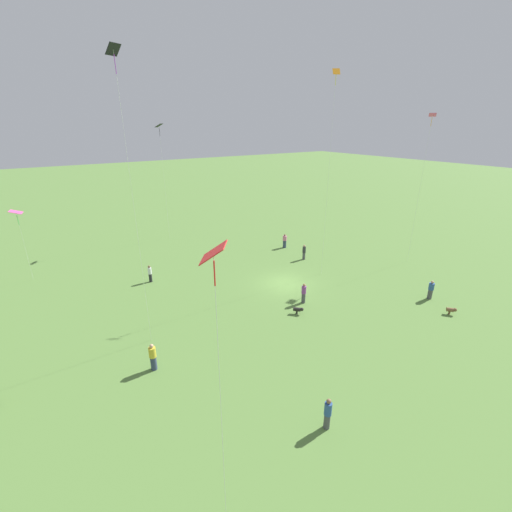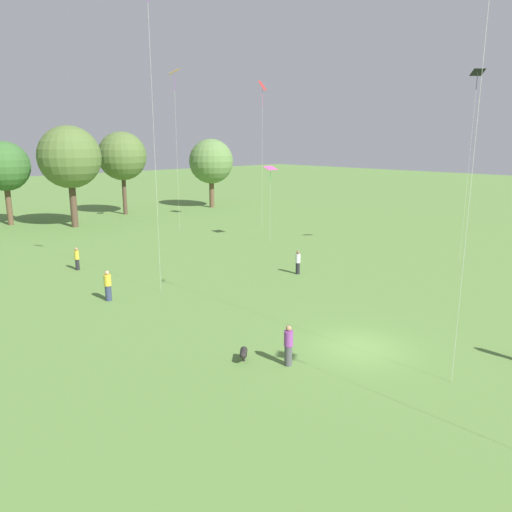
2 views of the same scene
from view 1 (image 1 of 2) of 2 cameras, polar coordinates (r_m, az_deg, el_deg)
ground_plane at (r=32.48m, az=4.92°, el=-4.64°), size 240.00×240.00×0.00m
person_1 at (r=22.52m, az=-16.81°, el=-15.82°), size 0.59×0.59×1.81m
person_2 at (r=28.99m, az=7.95°, el=-6.17°), size 0.54×0.54×1.77m
person_3 at (r=33.95m, az=-17.25°, el=-2.82°), size 0.49×0.49×1.68m
person_4 at (r=18.71m, az=11.85°, el=-24.32°), size 0.52×0.52×1.80m
person_5 at (r=32.98m, az=27.11°, el=-5.05°), size 0.51×0.51×1.70m
person_6 at (r=38.14m, az=8.01°, el=0.65°), size 0.51×0.51×1.72m
person_7 at (r=41.60m, az=4.79°, el=2.50°), size 0.59×0.59×1.71m
kite_0 at (r=37.65m, az=-35.08°, el=5.81°), size 1.20×1.17×6.90m
kite_2 at (r=38.63m, az=27.03°, el=18.34°), size 0.85×0.83×15.05m
kite_3 at (r=21.52m, az=-22.10°, el=25.39°), size 0.76×0.86×17.94m
kite_4 at (r=32.19m, az=12.93°, el=24.34°), size 0.64×0.72×18.34m
kite_6 at (r=44.40m, az=-15.77°, el=19.30°), size 1.16×1.15×14.13m
kite_7 at (r=8.00m, az=-6.87°, el=-4.35°), size 0.88×0.86×11.63m
dog_0 at (r=27.58m, az=7.05°, el=-8.84°), size 0.74×0.73×0.57m
dog_1 at (r=31.37m, az=29.79°, el=-7.81°), size 0.71×0.64×0.58m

